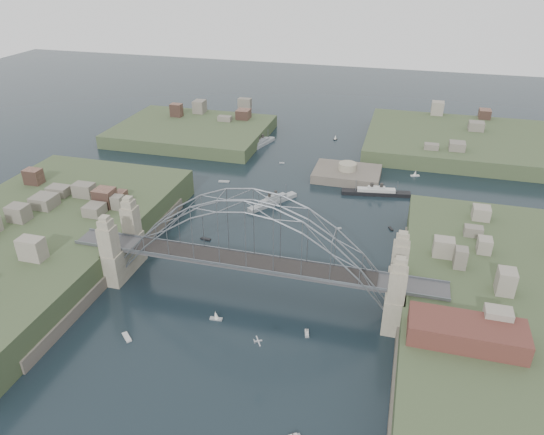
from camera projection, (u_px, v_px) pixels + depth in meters
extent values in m
plane|color=black|center=(251.00, 292.00, 115.60)|extent=(500.00, 500.00, 0.00)
cube|color=#444446|center=(250.00, 263.00, 111.82)|extent=(84.00, 6.00, 0.70)
cube|color=slate|center=(246.00, 268.00, 109.01)|extent=(84.00, 0.25, 0.50)
cube|color=slate|center=(254.00, 254.00, 114.11)|extent=(84.00, 0.25, 0.50)
cube|color=black|center=(250.00, 261.00, 111.56)|extent=(55.20, 5.20, 0.35)
cube|color=gray|center=(110.00, 251.00, 114.49)|extent=(3.40, 3.40, 17.70)
cube|color=gray|center=(132.00, 230.00, 123.00)|extent=(3.40, 3.40, 17.70)
cube|color=gray|center=(396.00, 296.00, 99.84)|extent=(3.40, 3.40, 17.70)
cube|color=gray|center=(398.00, 268.00, 108.34)|extent=(3.40, 3.40, 17.70)
cube|color=gray|center=(124.00, 258.00, 121.04)|extent=(4.08, 13.80, 8.00)
cube|color=gray|center=(394.00, 301.00, 106.38)|extent=(4.08, 13.80, 8.00)
cube|color=#384729|center=(31.00, 249.00, 128.15)|extent=(50.00, 90.00, 12.00)
cube|color=#544D42|center=(111.00, 266.00, 123.38)|extent=(6.00, 70.00, 4.00)
cube|color=#384729|center=(529.00, 330.00, 101.16)|extent=(50.00, 90.00, 12.00)
cube|color=#544D42|center=(412.00, 315.00, 106.87)|extent=(6.00, 70.00, 4.00)
cube|color=#384729|center=(192.00, 136.00, 208.92)|extent=(60.00, 45.00, 9.00)
cube|color=#384729|center=(459.00, 147.00, 197.13)|extent=(70.00, 55.00, 9.50)
cube|color=#544D42|center=(347.00, 179.00, 172.55)|extent=(22.00, 16.00, 7.00)
cylinder|color=gray|center=(347.00, 167.00, 170.33)|extent=(6.00, 6.00, 2.40)
cube|color=#592D26|center=(467.00, 332.00, 88.74)|extent=(20.00, 8.00, 4.00)
cube|color=#444446|center=(429.00, 427.00, 82.39)|extent=(4.00, 22.00, 1.40)
cube|color=gray|center=(273.00, 203.00, 154.91)|extent=(12.08, 16.12, 1.59)
cube|color=gray|center=(273.00, 199.00, 154.34)|extent=(7.04, 9.14, 1.19)
cube|color=gray|center=(273.00, 197.00, 153.92)|extent=(3.61, 4.44, 0.80)
cylinder|color=black|center=(269.00, 196.00, 152.88)|extent=(0.86, 0.86, 1.59)
cylinder|color=black|center=(276.00, 193.00, 154.31)|extent=(0.86, 0.86, 1.59)
cylinder|color=slate|center=(259.00, 200.00, 150.62)|extent=(0.16, 0.16, 3.98)
cylinder|color=slate|center=(286.00, 190.00, 156.75)|extent=(0.16, 0.16, 3.98)
cube|color=gray|center=(261.00, 145.00, 199.62)|extent=(7.05, 17.03, 1.71)
cube|color=gray|center=(261.00, 142.00, 199.02)|extent=(4.33, 9.50, 1.28)
cube|color=gray|center=(261.00, 139.00, 198.57)|extent=(2.44, 4.46, 0.85)
cylinder|color=black|center=(259.00, 139.00, 197.32)|extent=(0.84, 0.84, 1.71)
cylinder|color=black|center=(263.00, 137.00, 199.11)|extent=(0.84, 0.84, 1.71)
cylinder|color=slate|center=(254.00, 142.00, 194.47)|extent=(0.17, 0.17, 4.26)
cylinder|color=slate|center=(268.00, 135.00, 202.15)|extent=(0.17, 0.17, 4.26)
cube|color=black|center=(376.00, 194.00, 160.63)|extent=(21.61, 6.29, 1.56)
cube|color=#B8B8B4|center=(376.00, 190.00, 160.08)|extent=(11.98, 4.04, 1.17)
cube|color=#B8B8B4|center=(376.00, 188.00, 159.67)|extent=(5.54, 2.44, 0.78)
cylinder|color=black|center=(372.00, 185.00, 159.49)|extent=(1.05, 1.05, 1.56)
cylinder|color=black|center=(382.00, 186.00, 159.20)|extent=(1.05, 1.05, 1.56)
cylinder|color=slate|center=(356.00, 185.00, 160.05)|extent=(0.16, 0.16, 3.89)
cylinder|color=slate|center=(397.00, 187.00, 158.83)|extent=(0.16, 0.16, 3.89)
cube|color=#A2A5AA|center=(258.00, 341.00, 90.70)|extent=(1.35, 0.94, 0.25)
cube|color=#A2A5AA|center=(258.00, 341.00, 90.68)|extent=(1.64, 2.55, 0.05)
cube|color=#A2A5AA|center=(254.00, 341.00, 90.47)|extent=(0.57, 0.83, 0.31)
cube|color=#B8B8B4|center=(206.00, 239.00, 136.23)|extent=(2.92, 1.34, 0.45)
cube|color=#B8B8B4|center=(338.00, 229.00, 141.25)|extent=(1.79, 1.32, 0.45)
cube|color=#B8B8B4|center=(216.00, 319.00, 107.15)|extent=(2.72, 1.09, 0.45)
cylinder|color=slate|center=(216.00, 315.00, 106.65)|extent=(0.08, 0.08, 2.20)
cone|color=silver|center=(216.00, 315.00, 106.65)|extent=(1.32, 1.10, 1.92)
cube|color=#B8B8B4|center=(391.00, 229.00, 141.21)|extent=(1.58, 2.25, 0.45)
cube|color=#B8B8B4|center=(224.00, 182.00, 169.35)|extent=(3.70, 1.69, 0.45)
cube|color=#B8B8B4|center=(291.00, 197.00, 159.29)|extent=(1.66, 1.39, 0.45)
cylinder|color=black|center=(293.00, 435.00, 80.80)|extent=(0.16, 0.16, 0.70)
cube|color=#B8B8B4|center=(282.00, 163.00, 183.77)|extent=(1.87, 1.00, 0.45)
cube|color=#B8B8B4|center=(388.00, 284.00, 118.01)|extent=(1.53, 2.75, 0.45)
cylinder|color=slate|center=(389.00, 281.00, 117.52)|extent=(0.08, 0.08, 2.20)
cone|color=silver|center=(389.00, 281.00, 117.52)|extent=(1.30, 1.46, 1.92)
cube|color=#B8B8B4|center=(127.00, 337.00, 102.14)|extent=(2.98, 2.84, 0.45)
cube|color=#B8B8B4|center=(335.00, 139.00, 206.03)|extent=(1.48, 1.79, 0.45)
cylinder|color=slate|center=(335.00, 137.00, 205.54)|extent=(0.08, 0.08, 2.20)
cone|color=silver|center=(335.00, 137.00, 205.54)|extent=(1.52, 1.59, 1.92)
cube|color=#B8B8B4|center=(162.00, 221.00, 145.16)|extent=(2.35, 1.28, 0.45)
cube|color=#B8B8B4|center=(307.00, 333.00, 103.13)|extent=(1.35, 2.51, 0.45)
cube|color=#B8B8B4|center=(307.00, 332.00, 102.94)|extent=(1.00, 1.55, 0.40)
cylinder|color=black|center=(307.00, 330.00, 102.73)|extent=(0.16, 0.16, 0.70)
cube|color=#B8B8B4|center=(415.00, 176.00, 173.67)|extent=(3.12, 1.97, 0.45)
cylinder|color=slate|center=(415.00, 173.00, 173.17)|extent=(0.08, 0.08, 2.20)
cone|color=silver|center=(415.00, 173.00, 173.17)|extent=(1.52, 1.38, 1.92)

